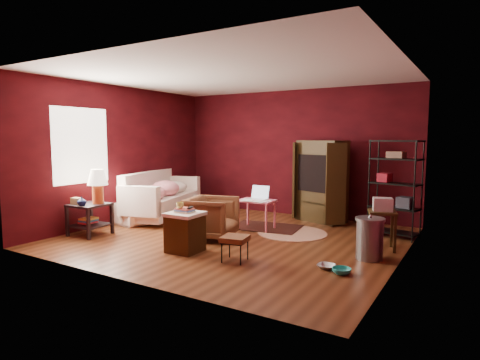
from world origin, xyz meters
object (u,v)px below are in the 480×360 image
object	(u,v)px
sofa	(159,200)
hamper	(185,231)
wire_shelving	(396,184)
armchair	(212,216)
laptop_desk	(257,203)
tv_armoire	(321,180)
side_table	(94,196)

from	to	relation	value
sofa	hamper	bearing A→B (deg)	-119.63
hamper	wire_shelving	world-z (taller)	wire_shelving
armchair	laptop_desk	bearing A→B (deg)	-31.79
wire_shelving	sofa	bearing A→B (deg)	-156.15
hamper	tv_armoire	xyz separation A→B (m)	(1.00, 3.23, 0.56)
tv_armoire	wire_shelving	bearing A→B (deg)	-3.06
side_table	hamper	distance (m)	2.12
armchair	tv_armoire	distance (m)	2.65
hamper	laptop_desk	distance (m)	1.91
wire_shelving	armchair	bearing A→B (deg)	-133.61
sofa	hamper	distance (m)	2.75
sofa	tv_armoire	world-z (taller)	tv_armoire
tv_armoire	armchair	bearing A→B (deg)	-97.27
side_table	sofa	bearing A→B (deg)	91.20
sofa	laptop_desk	distance (m)	2.35
hamper	wire_shelving	size ratio (longest dim) A/B	0.41
sofa	armchair	bearing A→B (deg)	-103.79
sofa	laptop_desk	bearing A→B (deg)	-76.70
sofa	armchair	distance (m)	2.19
sofa	tv_armoire	bearing A→B (deg)	-54.79
armchair	tv_armoire	world-z (taller)	tv_armoire
wire_shelving	hamper	bearing A→B (deg)	-121.27
laptop_desk	side_table	bearing A→B (deg)	-142.78
armchair	hamper	bearing A→B (deg)	173.62
sofa	tv_armoire	xyz separation A→B (m)	(3.12, 1.49, 0.48)
armchair	side_table	distance (m)	2.18
laptop_desk	armchair	bearing A→B (deg)	-110.13
sofa	laptop_desk	size ratio (longest dim) A/B	2.48
armchair	laptop_desk	xyz separation A→B (m)	(0.33, 1.02, 0.11)
hamper	laptop_desk	size ratio (longest dim) A/B	0.85
sofa	side_table	size ratio (longest dim) A/B	1.73
laptop_desk	tv_armoire	size ratio (longest dim) A/B	0.49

